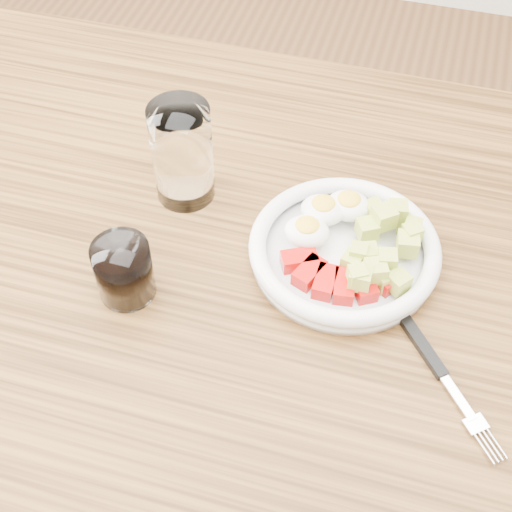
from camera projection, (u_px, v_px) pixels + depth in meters
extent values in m
cube|color=brown|center=(7.00, 203.00, 1.49)|extent=(0.07, 0.07, 0.73)
cube|color=brown|center=(262.00, 290.00, 0.86)|extent=(1.50, 0.90, 0.04)
cylinder|color=white|center=(343.00, 256.00, 0.86)|extent=(0.22, 0.22, 0.01)
torus|color=white|center=(345.00, 247.00, 0.85)|extent=(0.23, 0.23, 0.02)
cube|color=#BA0F0B|center=(299.00, 260.00, 0.83)|extent=(0.05, 0.04, 0.02)
cube|color=#BA0F0B|center=(309.00, 273.00, 0.82)|extent=(0.04, 0.05, 0.02)
cube|color=#BA0F0B|center=(325.00, 282.00, 0.81)|extent=(0.02, 0.04, 0.02)
cube|color=#BA0F0B|center=(344.00, 286.00, 0.81)|extent=(0.03, 0.04, 0.02)
cube|color=#BA0F0B|center=(363.00, 285.00, 0.81)|extent=(0.04, 0.05, 0.02)
cube|color=#BA0F0B|center=(379.00, 278.00, 0.82)|extent=(0.05, 0.04, 0.02)
ellipsoid|color=white|center=(323.00, 210.00, 0.87)|extent=(0.05, 0.05, 0.03)
ellipsoid|color=yellow|center=(324.00, 203.00, 0.86)|extent=(0.03, 0.03, 0.01)
ellipsoid|color=white|center=(348.00, 206.00, 0.87)|extent=(0.05, 0.05, 0.03)
ellipsoid|color=yellow|center=(349.00, 199.00, 0.87)|extent=(0.03, 0.03, 0.01)
ellipsoid|color=white|center=(307.00, 232.00, 0.85)|extent=(0.05, 0.05, 0.03)
ellipsoid|color=yellow|center=(307.00, 225.00, 0.84)|extent=(0.03, 0.03, 0.01)
cube|color=#BBC04A|center=(408.00, 244.00, 0.83)|extent=(0.03, 0.03, 0.03)
cube|color=#BBC04A|center=(375.00, 271.00, 0.80)|extent=(0.03, 0.03, 0.02)
cube|color=#BBC04A|center=(384.00, 217.00, 0.85)|extent=(0.04, 0.04, 0.03)
cube|color=#BBC04A|center=(352.00, 262.00, 0.82)|extent=(0.03, 0.03, 0.02)
cube|color=#BBC04A|center=(398.00, 282.00, 0.80)|extent=(0.03, 0.03, 0.02)
cube|color=#BBC04A|center=(412.00, 233.00, 0.84)|extent=(0.03, 0.03, 0.02)
cube|color=#BBC04A|center=(357.00, 275.00, 0.79)|extent=(0.03, 0.03, 0.02)
cube|color=#BBC04A|center=(387.00, 260.00, 0.81)|extent=(0.02, 0.02, 0.02)
cube|color=#BBC04A|center=(360.00, 278.00, 0.79)|extent=(0.02, 0.02, 0.02)
cube|color=#BBC04A|center=(367.00, 254.00, 0.83)|extent=(0.03, 0.03, 0.02)
cube|color=#BBC04A|center=(367.00, 229.00, 0.85)|extent=(0.03, 0.03, 0.02)
cube|color=#BBC04A|center=(409.00, 227.00, 0.86)|extent=(0.03, 0.03, 0.02)
cube|color=#BBC04A|center=(386.00, 278.00, 0.81)|extent=(0.04, 0.04, 0.02)
cube|color=#BBC04A|center=(373.00, 210.00, 0.87)|extent=(0.03, 0.03, 0.02)
cube|color=#BBC04A|center=(413.00, 227.00, 0.85)|extent=(0.02, 0.02, 0.02)
cube|color=#BBC04A|center=(398.00, 211.00, 0.86)|extent=(0.03, 0.03, 0.02)
cube|color=#BBC04A|center=(358.00, 253.00, 0.82)|extent=(0.02, 0.02, 0.02)
cube|color=black|center=(420.00, 342.00, 0.78)|extent=(0.07, 0.08, 0.01)
cube|color=silver|center=(458.00, 398.00, 0.74)|extent=(0.04, 0.05, 0.00)
cube|color=silver|center=(476.00, 424.00, 0.72)|extent=(0.03, 0.03, 0.00)
cylinder|color=silver|center=(484.00, 449.00, 0.70)|extent=(0.02, 0.03, 0.00)
cylinder|color=silver|center=(489.00, 447.00, 0.70)|extent=(0.02, 0.03, 0.00)
cylinder|color=silver|center=(493.00, 446.00, 0.71)|extent=(0.02, 0.03, 0.00)
cylinder|color=silver|center=(497.00, 444.00, 0.71)|extent=(0.02, 0.03, 0.00)
cylinder|color=white|center=(182.00, 154.00, 0.88)|extent=(0.08, 0.08, 0.14)
cylinder|color=white|center=(124.00, 270.00, 0.80)|extent=(0.07, 0.07, 0.08)
cylinder|color=black|center=(124.00, 271.00, 0.81)|extent=(0.06, 0.06, 0.06)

